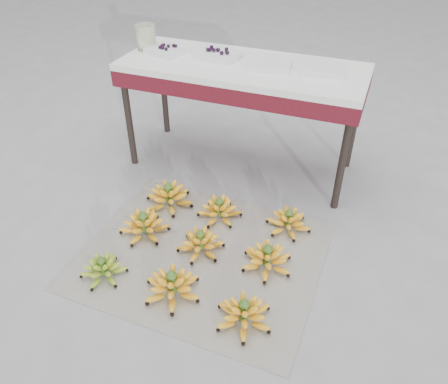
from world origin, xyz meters
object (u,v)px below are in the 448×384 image
(bunch_mid_right, at_px, (267,259))
(bunch_back_left, at_px, (169,197))
(tray_right, at_px, (270,65))
(bunch_mid_left, at_px, (144,225))
(newspaper_mat, at_px, (202,254))
(bunch_mid_center, at_px, (201,243))
(vendor_table, at_px, (242,77))
(tray_far_right, at_px, (324,69))
(bunch_back_right, at_px, (288,222))
(bunch_front_left, at_px, (103,269))
(bunch_front_right, at_px, (244,314))
(bunch_back_center, at_px, (219,210))
(tray_far_left, at_px, (165,51))
(glass_jar, at_px, (146,37))
(bunch_front_center, at_px, (172,286))
(tray_left, at_px, (218,55))

(bunch_mid_right, bearing_deg, bunch_back_left, -179.28)
(tray_right, bearing_deg, bunch_mid_left, -115.98)
(newspaper_mat, bearing_deg, bunch_mid_center, 127.59)
(vendor_table, bearing_deg, tray_far_right, 3.70)
(bunch_mid_right, distance_m, bunch_back_right, 0.33)
(bunch_back_right, bearing_deg, bunch_back_left, -152.80)
(bunch_front_left, bearing_deg, bunch_front_right, -9.94)
(bunch_back_left, bearing_deg, tray_far_right, 37.45)
(bunch_back_center, relative_size, tray_right, 1.02)
(bunch_back_center, xyz_separation_m, tray_far_left, (-0.61, 0.60, 0.69))
(bunch_mid_left, xyz_separation_m, glass_jar, (-0.42, 0.92, 0.74))
(vendor_table, xyz_separation_m, tray_far_right, (0.49, 0.03, 0.10))
(bunch_mid_left, bearing_deg, bunch_front_center, -46.16)
(bunch_front_right, bearing_deg, tray_far_left, 152.29)
(tray_far_right, bearing_deg, tray_far_left, -177.77)
(newspaper_mat, relative_size, tray_far_right, 4.69)
(bunch_mid_right, height_order, tray_left, tray_left)
(newspaper_mat, xyz_separation_m, bunch_front_right, (0.35, -0.34, 0.06))
(bunch_mid_left, distance_m, bunch_back_right, 0.82)
(tray_far_left, distance_m, tray_far_right, 1.02)
(bunch_mid_right, height_order, bunch_back_right, bunch_mid_right)
(glass_jar, bearing_deg, bunch_back_right, -26.88)
(bunch_front_left, bearing_deg, tray_far_left, 91.45)
(bunch_front_left, relative_size, tray_right, 0.98)
(bunch_front_center, bearing_deg, newspaper_mat, 105.58)
(bunch_front_right, height_order, bunch_back_right, bunch_front_right)
(bunch_front_left, height_order, bunch_back_left, bunch_back_left)
(bunch_back_left, relative_size, bunch_back_right, 0.93)
(bunch_back_right, bearing_deg, bunch_mid_left, -132.29)
(bunch_mid_center, relative_size, bunch_back_center, 1.06)
(vendor_table, bearing_deg, bunch_front_center, -85.91)
(bunch_front_right, distance_m, tray_left, 1.61)
(tray_far_right, bearing_deg, bunch_front_right, -91.08)
(bunch_front_center, bearing_deg, bunch_front_right, 15.63)
(tray_left, bearing_deg, bunch_back_right, -42.12)
(bunch_back_right, height_order, tray_left, tray_left)
(newspaper_mat, bearing_deg, tray_left, 106.50)
(tray_far_right, bearing_deg, bunch_front_left, -121.19)
(tray_right, bearing_deg, vendor_table, 177.21)
(tray_far_left, height_order, tray_far_right, tray_far_left)
(bunch_back_center, relative_size, bunch_back_right, 0.84)
(bunch_front_left, xyz_separation_m, vendor_table, (0.29, 1.26, 0.59))
(bunch_back_center, bearing_deg, bunch_front_right, -55.52)
(newspaper_mat, bearing_deg, bunch_back_center, 94.99)
(newspaper_mat, height_order, tray_left, tray_left)
(bunch_mid_left, relative_size, bunch_back_center, 1.02)
(bunch_front_left, distance_m, bunch_front_center, 0.38)
(bunch_back_right, xyz_separation_m, tray_far_left, (-1.02, 0.56, 0.69))
(bunch_front_left, relative_size, vendor_table, 0.18)
(tray_far_right, bearing_deg, bunch_back_center, -122.19)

